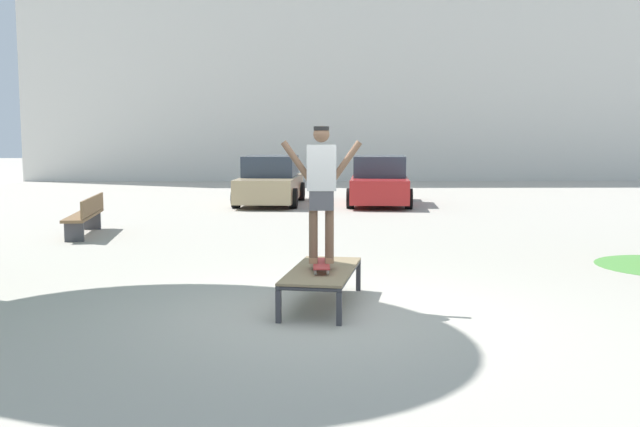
{
  "coord_description": "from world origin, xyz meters",
  "views": [
    {
      "loc": [
        -0.22,
        -8.34,
        2.13
      ],
      "look_at": [
        -0.03,
        1.94,
        1.0
      ],
      "focal_mm": 39.91,
      "sensor_mm": 36.0,
      "label": 1
    }
  ],
  "objects": [
    {
      "name": "car_red",
      "position": [
        2.03,
        13.64,
        0.69
      ],
      "size": [
        2.22,
        4.35,
        1.5
      ],
      "color": "red",
      "rests_on": "ground"
    },
    {
      "name": "ground_plane",
      "position": [
        0.0,
        0.0,
        0.0
      ],
      "size": [
        120.0,
        120.0,
        0.0
      ],
      "primitive_type": "plane",
      "color": "#B2AA9E"
    },
    {
      "name": "park_bench",
      "position": [
        -4.96,
        6.86,
        0.45
      ],
      "size": [
        0.7,
        2.43,
        0.83
      ],
      "color": "brown",
      "rests_on": "ground"
    },
    {
      "name": "building_facade",
      "position": [
        1.17,
        27.01,
        7.63
      ],
      "size": [
        29.28,
        4.0,
        15.26
      ],
      "primitive_type": "cube",
      "color": "silver",
      "rests_on": "ground"
    },
    {
      "name": "car_tan",
      "position": [
        -1.36,
        13.82,
        0.69
      ],
      "size": [
        2.16,
        4.32,
        1.5
      ],
      "color": "tan",
      "rests_on": "ground"
    },
    {
      "name": "skateboard",
      "position": [
        -0.05,
        0.37,
        0.54
      ],
      "size": [
        0.21,
        0.8,
        0.09
      ],
      "color": "#B23333",
      "rests_on": "skate_box"
    },
    {
      "name": "skater",
      "position": [
        -0.05,
        0.38,
        1.53
      ],
      "size": [
        1.0,
        0.28,
        1.69
      ],
      "color": "brown",
      "rests_on": "skateboard"
    },
    {
      "name": "skate_box",
      "position": [
        -0.03,
        0.44,
        0.41
      ],
      "size": [
        1.1,
        2.01,
        0.46
      ],
      "color": "#38383D",
      "rests_on": "ground"
    }
  ]
}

